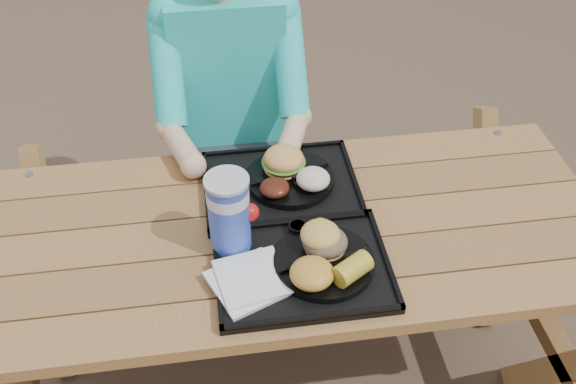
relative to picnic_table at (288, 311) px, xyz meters
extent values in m
plane|color=#999999|center=(0.00, 0.00, -0.38)|extent=(60.00, 60.00, 0.00)
cube|color=black|center=(0.01, -0.17, 0.39)|extent=(0.45, 0.35, 0.02)
cube|color=black|center=(0.00, 0.16, 0.39)|extent=(0.45, 0.35, 0.02)
cylinder|color=black|center=(0.07, -0.17, 0.41)|extent=(0.26, 0.26, 0.02)
cylinder|color=black|center=(0.03, 0.17, 0.41)|extent=(0.26, 0.26, 0.02)
cube|color=white|center=(-0.13, -0.21, 0.40)|extent=(0.23, 0.23, 0.02)
cylinder|color=#193BC2|center=(-0.16, -0.06, 0.50)|extent=(0.11, 0.11, 0.22)
cylinder|color=black|center=(0.02, -0.05, 0.41)|extent=(0.05, 0.05, 0.03)
cylinder|color=gold|center=(0.08, -0.05, 0.41)|extent=(0.05, 0.05, 0.03)
ellipsoid|color=gold|center=(0.03, -0.24, 0.44)|extent=(0.11, 0.11, 0.06)
cube|color=black|center=(-0.16, 0.17, 0.40)|extent=(0.10, 0.14, 0.01)
ellipsoid|color=#4E1B0F|center=(-0.02, 0.10, 0.43)|extent=(0.09, 0.09, 0.04)
ellipsoid|color=silver|center=(0.09, 0.12, 0.44)|extent=(0.10, 0.10, 0.05)
camera|label=1|loc=(-0.18, -1.26, 1.63)|focal=40.00mm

